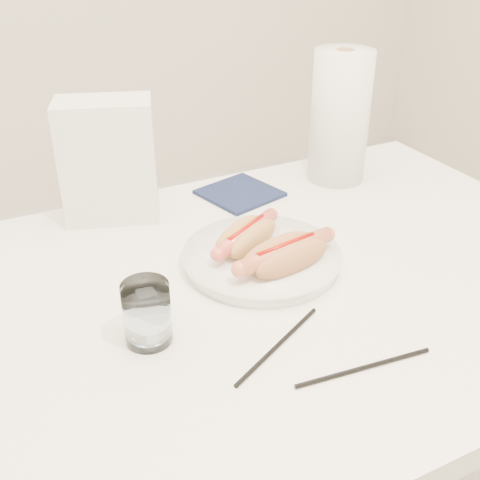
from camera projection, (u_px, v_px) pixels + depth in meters
name	position (u px, v px, depth m)	size (l,w,h in m)	color
table	(261.00, 311.00, 0.98)	(1.20, 0.80, 0.75)	white
plate	(262.00, 259.00, 0.99)	(0.25, 0.25, 0.02)	white
hotdog_left	(246.00, 237.00, 0.99)	(0.15, 0.12, 0.04)	tan
hotdog_right	(285.00, 255.00, 0.93)	(0.18, 0.09, 0.05)	#BA7948
water_glass	(147.00, 313.00, 0.80)	(0.06, 0.06, 0.09)	white
chopstick_near	(278.00, 345.00, 0.81)	(0.01, 0.01, 0.20)	black
chopstick_far	(364.00, 368.00, 0.77)	(0.01, 0.01, 0.20)	black
napkin_box	(108.00, 161.00, 1.09)	(0.17, 0.09, 0.23)	silver
navy_napkin	(240.00, 193.00, 1.22)	(0.14, 0.14, 0.01)	#121B3A
paper_towel_roll	(340.00, 117.00, 1.23)	(0.12, 0.12, 0.27)	white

